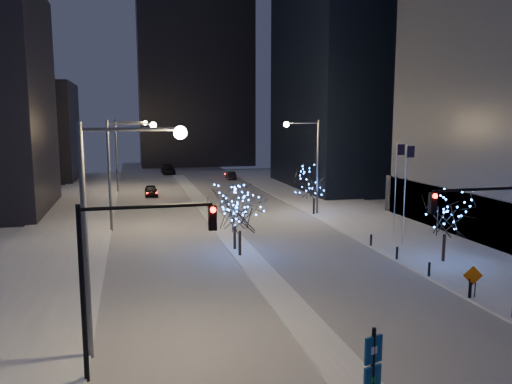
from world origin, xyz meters
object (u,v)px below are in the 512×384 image
object	(u,v)px
holiday_tree_plaza_far	(314,184)
street_lamp_east	(310,154)
street_lamp_w_near	(111,207)
construction_sign	(473,279)
traffic_signal_east	(494,230)
holiday_tree_plaza_near	(446,215)
car_far	(168,170)
holiday_tree_median_far	(234,208)
holiday_tree_median_near	(240,211)
traffic_signal_west	(124,260)
street_lamp_w_far	(124,145)
wayfinding_sign	(373,373)
car_mid	(231,175)
street_lamp_w_mid	(121,160)
car_near	(151,191)

from	to	relation	value
holiday_tree_plaza_far	street_lamp_east	bearing A→B (deg)	136.92
street_lamp_w_near	construction_sign	size ratio (longest dim) A/B	5.41
street_lamp_w_near	traffic_signal_east	bearing A→B (deg)	-3.21
holiday_tree_plaza_far	holiday_tree_plaza_near	bearing A→B (deg)	-82.00
car_far	holiday_tree_median_far	xyz separation A→B (m)	(1.00, -56.18, 2.51)
holiday_tree_median_near	holiday_tree_median_far	xyz separation A→B (m)	(0.00, 1.88, -0.11)
traffic_signal_west	holiday_tree_median_far	world-z (taller)	traffic_signal_west
street_lamp_w_far	holiday_tree_median_near	world-z (taller)	street_lamp_w_far
holiday_tree_plaza_far	wayfinding_sign	size ratio (longest dim) A/B	1.35
holiday_tree_plaza_near	holiday_tree_plaza_far	size ratio (longest dim) A/B	0.98
traffic_signal_east	holiday_tree_plaza_near	xyz separation A→B (m)	(4.21, 9.79, -1.30)
street_lamp_east	car_far	bearing A→B (deg)	104.80
wayfinding_sign	holiday_tree_median_far	bearing A→B (deg)	71.73
holiday_tree_median_near	holiday_tree_plaza_near	distance (m)	14.53
street_lamp_w_far	car_mid	distance (m)	21.07
street_lamp_w_mid	traffic_signal_east	xyz separation A→B (m)	(17.88, -26.00, -1.74)
holiday_tree_median_near	construction_sign	distance (m)	16.14
car_far	car_mid	bearing A→B (deg)	-50.00
car_mid	construction_sign	world-z (taller)	construction_sign
traffic_signal_west	car_near	xyz separation A→B (m)	(2.80, 47.45, -4.05)
street_lamp_w_far	street_lamp_w_near	bearing A→B (deg)	-90.00
car_near	traffic_signal_east	bearing A→B (deg)	-72.97
street_lamp_east	traffic_signal_east	bearing A→B (deg)	-92.26
wayfinding_sign	construction_sign	world-z (taller)	wayfinding_sign
holiday_tree_plaza_far	wayfinding_sign	xyz separation A→B (m)	(-11.49, -35.61, -1.06)
street_lamp_east	holiday_tree_median_far	bearing A→B (deg)	-130.59
street_lamp_w_near	traffic_signal_east	xyz separation A→B (m)	(17.88, -1.00, -1.74)
street_lamp_w_far	car_mid	size ratio (longest dim) A/B	2.48
street_lamp_w_mid	car_near	world-z (taller)	street_lamp_w_mid
street_lamp_w_near	street_lamp_w_mid	distance (m)	25.00
traffic_signal_east	car_far	distance (m)	73.68
traffic_signal_east	street_lamp_east	bearing A→B (deg)	87.74
street_lamp_w_mid	construction_sign	bearing A→B (deg)	-50.12
traffic_signal_west	holiday_tree_plaza_far	xyz separation A→B (m)	(18.94, 29.61, -1.39)
street_lamp_w_near	street_lamp_east	xyz separation A→B (m)	(19.02, 28.00, -0.05)
car_near	holiday_tree_plaza_far	distance (m)	24.20
holiday_tree_median_near	holiday_tree_median_far	size ratio (longest dim) A/B	1.02
holiday_tree_median_near	street_lamp_east	bearing A→B (deg)	53.37
car_near	construction_sign	xyz separation A→B (m)	(15.94, -43.47, 0.55)
holiday_tree_median_far	wayfinding_sign	xyz separation A→B (m)	(-0.49, -23.65, -1.01)
street_lamp_w_near	construction_sign	distance (m)	20.04
street_lamp_w_far	wayfinding_sign	world-z (taller)	street_lamp_w_far
street_lamp_east	street_lamp_w_mid	bearing A→B (deg)	-171.04
car_near	wayfinding_sign	world-z (taller)	wayfinding_sign
holiday_tree_median_near	holiday_tree_plaza_far	xyz separation A→B (m)	(11.00, 13.84, -0.06)
street_lamp_east	holiday_tree_plaza_far	world-z (taller)	street_lamp_east
street_lamp_w_mid	construction_sign	world-z (taller)	street_lamp_w_mid
holiday_tree_plaza_far	holiday_tree_median_near	bearing A→B (deg)	-128.47
street_lamp_w_mid	car_near	distance (m)	21.51
car_far	holiday_tree_median_near	distance (m)	58.13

